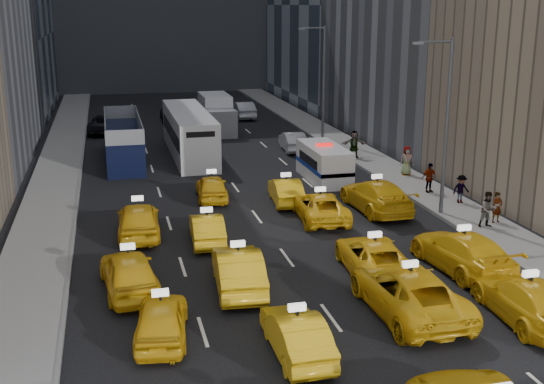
{
  "coord_description": "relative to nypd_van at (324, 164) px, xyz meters",
  "views": [
    {
      "loc": [
        -7.14,
        -18.64,
        10.57
      ],
      "look_at": [
        0.18,
        11.44,
        2.0
      ],
      "focal_mm": 45.0,
      "sensor_mm": 36.0,
      "label": 1
    }
  ],
  "objects": [
    {
      "name": "misc_car_3",
      "position": [
        -7.01,
        24.31,
        -0.22
      ],
      "size": [
        2.03,
        4.88,
        1.65
      ],
      "primitive_type": "imported",
      "rotation": [
        0.0,
        0.0,
        3.13
      ],
      "color": "black",
      "rests_on": "ground"
    },
    {
      "name": "double_decker",
      "position": [
        -11.85,
        8.35,
        0.47
      ],
      "size": [
        3.32,
        10.73,
        3.07
      ],
      "rotation": [
        0.0,
        0.0,
        -0.09
      ],
      "color": "black",
      "rests_on": "ground"
    },
    {
      "name": "taxi_14",
      "position": [
        -2.66,
        -7.6,
        -0.36
      ],
      "size": [
        2.68,
        5.12,
        1.38
      ],
      "primitive_type": "imported",
      "rotation": [
        0.0,
        0.0,
        3.06
      ],
      "color": "#EAAF13",
      "rests_on": "ground"
    },
    {
      "name": "taxi_12",
      "position": [
        -11.7,
        -8.03,
        -0.23
      ],
      "size": [
        2.12,
        4.86,
        1.63
      ],
      "primitive_type": "imported",
      "rotation": [
        0.0,
        0.0,
        3.1
      ],
      "color": "#EAAF13",
      "rests_on": "ground"
    },
    {
      "name": "taxi_11",
      "position": [
        0.93,
        -15.49,
        -0.24
      ],
      "size": [
        2.68,
        5.74,
        1.62
      ],
      "primitive_type": "imported",
      "rotation": [
        0.0,
        0.0,
        3.22
      ],
      "color": "#EAAF13",
      "rests_on": "ground"
    },
    {
      "name": "taxi_10",
      "position": [
        -2.67,
        -14.88,
        -0.34
      ],
      "size": [
        2.83,
        5.31,
        1.42
      ],
      "primitive_type": "imported",
      "rotation": [
        0.0,
        0.0,
        3.05
      ],
      "color": "#EAAF13",
      "rests_on": "ground"
    },
    {
      "name": "ground",
      "position": [
        -5.66,
        -20.4,
        -1.05
      ],
      "size": [
        160.0,
        160.0,
        0.0
      ],
      "primitive_type": "plane",
      "color": "black",
      "rests_on": "ground"
    },
    {
      "name": "taxi_15",
      "position": [
        0.68,
        -6.84,
        -0.23
      ],
      "size": [
        2.55,
        5.77,
        1.65
      ],
      "primitive_type": "imported",
      "rotation": [
        0.0,
        0.0,
        3.18
      ],
      "color": "#EAAF13",
      "rests_on": "ground"
    },
    {
      "name": "curb_east",
      "position": [
        3.39,
        4.6,
        -0.96
      ],
      "size": [
        0.15,
        90.0,
        0.18
      ],
      "primitive_type": "cube",
      "color": "slate",
      "rests_on": "ground"
    },
    {
      "name": "sidewalk_west",
      "position": [
        -16.16,
        4.6,
        -0.98
      ],
      "size": [
        3.0,
        90.0,
        0.15
      ],
      "primitive_type": "cube",
      "color": "gray",
      "rests_on": "ground"
    },
    {
      "name": "pedestrian_0",
      "position": [
        5.52,
        -10.55,
        -0.13
      ],
      "size": [
        0.61,
        0.44,
        1.54
      ],
      "primitive_type": "imported",
      "rotation": [
        0.0,
        0.0,
        0.13
      ],
      "color": "gray",
      "rests_on": "sidewalk_east"
    },
    {
      "name": "misc_car_0",
      "position": [
        0.47,
        8.94,
        -0.34
      ],
      "size": [
        1.81,
        4.38,
        1.41
      ],
      "primitive_type": "imported",
      "rotation": [
        0.0,
        0.0,
        3.07
      ],
      "color": "#A9ACB1",
      "rests_on": "ground"
    },
    {
      "name": "nypd_van",
      "position": [
        0.0,
        0.0,
        0.0
      ],
      "size": [
        2.74,
        5.62,
        2.32
      ],
      "rotation": [
        0.0,
        0.0,
        -0.12
      ],
      "color": "silver",
      "rests_on": "ground"
    },
    {
      "name": "taxi_6",
      "position": [
        -2.91,
        -18.7,
        -0.23
      ],
      "size": [
        2.79,
        5.93,
        1.64
      ],
      "primitive_type": "imported",
      "rotation": [
        0.0,
        0.0,
        3.15
      ],
      "color": "#EAAF13",
      "rests_on": "ground"
    },
    {
      "name": "taxi_4",
      "position": [
        -11.52,
        -18.57,
        -0.35
      ],
      "size": [
        2.2,
        4.3,
        1.4
      ],
      "primitive_type": "imported",
      "rotation": [
        0.0,
        0.0,
        3.01
      ],
      "color": "#EAAF13",
      "rests_on": "ground"
    },
    {
      "name": "taxi_13",
      "position": [
        -8.71,
        -9.65,
        -0.38
      ],
      "size": [
        1.66,
        4.15,
        1.34
      ],
      "primitive_type": "imported",
      "rotation": [
        0.0,
        0.0,
        3.08
      ],
      "color": "#EAAF13",
      "rests_on": "ground"
    },
    {
      "name": "pedestrian_3",
      "position": [
        4.8,
        -4.63,
        -0.05
      ],
      "size": [
        1.07,
        0.67,
        1.7
      ],
      "primitive_type": "imported",
      "rotation": [
        0.0,
        0.0,
        0.23
      ],
      "color": "gray",
      "rests_on": "sidewalk_east"
    },
    {
      "name": "city_bus",
      "position": [
        -7.2,
        9.2,
        0.55
      ],
      "size": [
        4.28,
        12.72,
        3.22
      ],
      "rotation": [
        0.0,
        0.0,
        0.14
      ],
      "color": "silver",
      "rests_on": "ground"
    },
    {
      "name": "misc_car_4",
      "position": [
        -0.17,
        24.45,
        -0.26
      ],
      "size": [
        1.73,
        4.84,
        1.59
      ],
      "primitive_type": "imported",
      "rotation": [
        0.0,
        0.0,
        3.13
      ],
      "color": "#ADAEB5",
      "rests_on": "ground"
    },
    {
      "name": "taxi_7",
      "position": [
        0.82,
        -20.19,
        -0.29
      ],
      "size": [
        2.45,
        5.35,
        1.52
      ],
      "primitive_type": "imported",
      "rotation": [
        0.0,
        0.0,
        3.08
      ],
      "color": "#EAAF13",
      "rests_on": "ground"
    },
    {
      "name": "pedestrian_2",
      "position": [
        5.5,
        -7.01,
        -0.13
      ],
      "size": [
        1.03,
        0.49,
        1.55
      ],
      "primitive_type": "imported",
      "rotation": [
        0.0,
        0.0,
        0.08
      ],
      "color": "gray",
      "rests_on": "sidewalk_east"
    },
    {
      "name": "misc_car_2",
      "position": [
        -4.28,
        23.61,
        -0.3
      ],
      "size": [
        2.64,
        5.39,
        1.51
      ],
      "primitive_type": "imported",
      "rotation": [
        0.0,
        0.0,
        3.25
      ],
      "color": "gray",
      "rests_on": "ground"
    },
    {
      "name": "box_truck",
      "position": [
        -3.78,
        17.94,
        0.47
      ],
      "size": [
        2.73,
        6.91,
        3.1
      ],
      "rotation": [
        0.0,
        0.0,
        0.06
      ],
      "color": "white",
      "rests_on": "ground"
    },
    {
      "name": "sidewalk_east",
      "position": [
        4.84,
        4.6,
        -0.98
      ],
      "size": [
        3.0,
        90.0,
        0.15
      ],
      "primitive_type": "cube",
      "color": "gray",
      "rests_on": "ground"
    },
    {
      "name": "taxi_5",
      "position": [
        -7.52,
        -20.6,
        -0.36
      ],
      "size": [
        1.47,
        4.18,
        1.38
      ],
      "primitive_type": "imported",
      "rotation": [
        0.0,
        0.0,
        3.15
      ],
      "color": "#EAAF13",
      "rests_on": "ground"
    },
    {
      "name": "streetlight_near",
      "position": [
        3.52,
        -8.4,
        3.87
      ],
      "size": [
        2.15,
        0.22,
        9.0
      ],
      "color": "#595B60",
      "rests_on": "ground"
    },
    {
      "name": "taxi_16",
      "position": [
        -7.4,
        -2.65,
        -0.35
      ],
      "size": [
        1.97,
        4.21,
        1.39
      ],
      "primitive_type": "imported",
      "rotation": [
        0.0,
        0.0,
        3.06
      ],
      "color": "#EAAF13",
      "rests_on": "ground"
    },
    {
      "name": "taxi_9",
      "position": [
        -8.33,
        -15.18,
        -0.24
      ],
      "size": [
        2.08,
        5.01,
        1.61
      ],
      "primitive_type": "imported",
      "rotation": [
        0.0,
        0.0,
        3.06
      ],
      "color": "#EAAF13",
      "rests_on": "ground"
    },
    {
      "name": "taxi_17",
      "position": [
        -3.57,
        -4.31,
        -0.36
      ],
      "size": [
        1.84,
        4.31,
        1.38
      ],
      "primitive_type": "imported",
      "rotation": [
        0.0,
        0.0,
        3.05
      ],
      "color": "#EAAF13",
      "rests_on": "ground"
    },
    {
      "name": "streetlight_far",
      "position": [
        3.52,
        11.6,
        3.87
      ],
      "size": [
        2.15,
        0.22,
        9.0
      ],
      "color": "#595B60",
      "rests_on": "ground"
    },
    {
      "name": "taxi_8",
      "position": [
        -12.38,
        -14.51,
        -0.24
      ],
      "size": [
        2.36,
        4.9,
        1.61
      ],
      "primitive_type": "imported",
      "rotation": [
        0.0,
        0.0,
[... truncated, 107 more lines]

